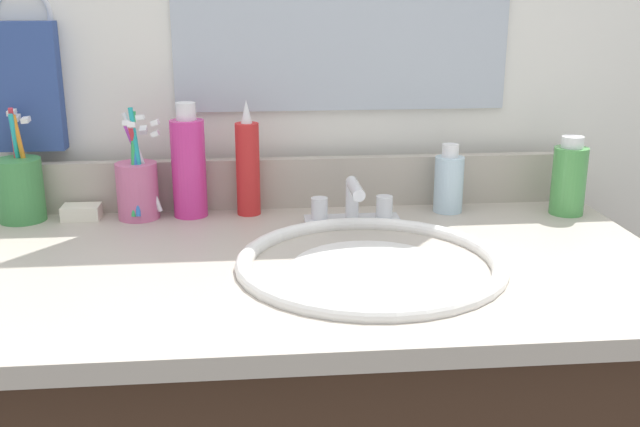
% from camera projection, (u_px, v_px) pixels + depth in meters
% --- Properties ---
extents(countertop, '(1.09, 0.59, 0.03)m').
position_uv_depth(countertop, '(300.00, 268.00, 1.09)').
color(countertop, '#B2A899').
rests_on(countertop, vanity_cabinet).
extents(backsplash, '(1.09, 0.02, 0.09)m').
position_uv_depth(backsplash, '(289.00, 183.00, 1.34)').
color(backsplash, '#B2A899').
rests_on(backsplash, countertop).
extents(back_wall, '(2.19, 0.04, 1.30)m').
position_uv_depth(back_wall, '(289.00, 302.00, 1.48)').
color(back_wall, white).
rests_on(back_wall, ground_plane).
extents(towel_ring, '(0.10, 0.01, 0.10)m').
position_uv_depth(towel_ring, '(23.00, 15.00, 1.26)').
color(towel_ring, silver).
extents(hand_towel, '(0.11, 0.04, 0.22)m').
position_uv_depth(hand_towel, '(28.00, 87.00, 1.27)').
color(hand_towel, '#334C8C').
extents(sink_basin, '(0.39, 0.39, 0.11)m').
position_uv_depth(sink_basin, '(370.00, 286.00, 1.07)').
color(sink_basin, white).
rests_on(sink_basin, countertop).
extents(faucet, '(0.16, 0.10, 0.08)m').
position_uv_depth(faucet, '(352.00, 209.00, 1.24)').
color(faucet, silver).
rests_on(faucet, countertop).
extents(bottle_toner_green, '(0.06, 0.06, 0.14)m').
position_uv_depth(bottle_toner_green, '(569.00, 178.00, 1.29)').
color(bottle_toner_green, '#4C9E4C').
rests_on(bottle_toner_green, countertop).
extents(bottle_spray_red, '(0.04, 0.04, 0.20)m').
position_uv_depth(bottle_spray_red, '(248.00, 166.00, 1.29)').
color(bottle_spray_red, red).
rests_on(bottle_spray_red, countertop).
extents(bottle_soap_pink, '(0.06, 0.06, 0.20)m').
position_uv_depth(bottle_soap_pink, '(189.00, 166.00, 1.28)').
color(bottle_soap_pink, '#D8338C').
rests_on(bottle_soap_pink, countertop).
extents(bottle_gel_clear, '(0.05, 0.05, 0.12)m').
position_uv_depth(bottle_gel_clear, '(449.00, 182.00, 1.31)').
color(bottle_gel_clear, silver).
rests_on(bottle_gel_clear, countertop).
extents(cup_green, '(0.08, 0.08, 0.19)m').
position_uv_depth(cup_green, '(20.00, 188.00, 1.26)').
color(cup_green, '#3F8C47').
rests_on(cup_green, countertop).
extents(cup_pink, '(0.08, 0.09, 0.19)m').
position_uv_depth(cup_pink, '(138.00, 186.00, 1.27)').
color(cup_pink, '#D16693').
rests_on(cup_pink, countertop).
extents(soap_bar, '(0.06, 0.04, 0.02)m').
position_uv_depth(soap_bar, '(82.00, 212.00, 1.28)').
color(soap_bar, white).
rests_on(soap_bar, countertop).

